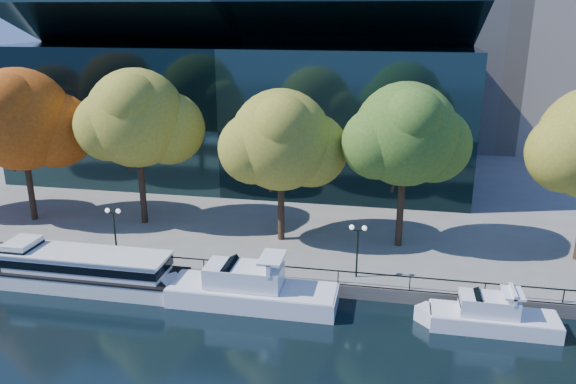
% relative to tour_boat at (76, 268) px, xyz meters
% --- Properties ---
extents(ground, '(160.00, 160.00, 0.00)m').
position_rel_tour_boat_xyz_m(ground, '(9.23, -1.26, -1.38)').
color(ground, black).
rests_on(ground, ground).
extents(promenade, '(90.00, 67.08, 1.00)m').
position_rel_tour_boat_xyz_m(promenade, '(9.23, 35.11, -0.88)').
color(promenade, slate).
rests_on(promenade, ground).
extents(railing, '(88.20, 0.08, 0.99)m').
position_rel_tour_boat_xyz_m(railing, '(9.23, 1.99, 0.56)').
color(railing, black).
rests_on(railing, promenade).
extents(convention_building, '(50.00, 24.57, 21.43)m').
position_rel_tour_boat_xyz_m(convention_building, '(5.23, 30.53, 7.13)').
color(convention_building, black).
rests_on(convention_building, ground).
extents(tour_boat, '(17.11, 3.82, 3.25)m').
position_rel_tour_boat_xyz_m(tour_boat, '(0.00, 0.00, 0.00)').
color(tour_boat, silver).
rests_on(tour_boat, ground).
extents(cruiser_near, '(12.99, 3.35, 3.76)m').
position_rel_tour_boat_xyz_m(cruiser_near, '(13.04, -0.38, -0.21)').
color(cruiser_near, white).
rests_on(cruiser_near, ground).
extents(cruiser_far, '(8.97, 2.49, 2.93)m').
position_rel_tour_boat_xyz_m(cruiser_far, '(29.12, -0.54, -0.45)').
color(cruiser_far, white).
rests_on(cruiser_far, ground).
extents(tree_1, '(11.33, 9.29, 13.92)m').
position_rel_tour_boat_xyz_m(tree_1, '(-9.71, 9.49, 8.81)').
color(tree_1, black).
rests_on(tree_1, promenade).
extents(tree_2, '(10.74, 8.81, 13.95)m').
position_rel_tour_boat_xyz_m(tree_2, '(0.71, 10.69, 9.09)').
color(tree_2, black).
rests_on(tree_2, promenade).
extents(tree_3, '(10.28, 8.43, 12.72)m').
position_rel_tour_boat_xyz_m(tree_3, '(13.81, 9.15, 8.05)').
color(tree_3, black).
rests_on(tree_3, promenade).
extents(tree_4, '(10.19, 8.35, 13.43)m').
position_rel_tour_boat_xyz_m(tree_4, '(23.59, 9.71, 8.79)').
color(tree_4, black).
rests_on(tree_4, promenade).
extents(lamp_1, '(1.26, 0.36, 4.03)m').
position_rel_tour_boat_xyz_m(lamp_1, '(1.61, 3.24, 2.60)').
color(lamp_1, black).
rests_on(lamp_1, promenade).
extents(lamp_2, '(1.26, 0.36, 4.03)m').
position_rel_tour_boat_xyz_m(lamp_2, '(20.43, 3.24, 2.60)').
color(lamp_2, black).
rests_on(lamp_2, promenade).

